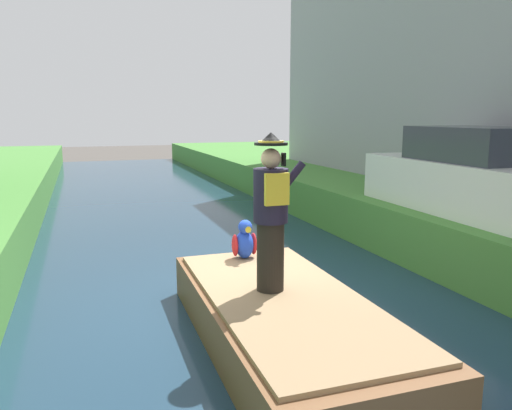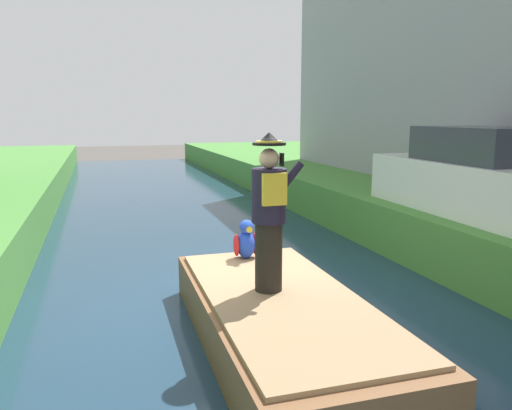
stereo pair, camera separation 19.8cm
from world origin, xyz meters
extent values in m
plane|color=#4C4742|center=(0.00, 0.00, 0.00)|extent=(80.00, 80.00, 0.00)
cube|color=#1E384C|center=(0.00, 0.00, 0.05)|extent=(6.27, 48.00, 0.10)
cube|color=brown|center=(0.00, -1.41, 0.38)|extent=(1.85, 4.22, 0.56)
cube|color=#997A56|center=(0.00, -1.41, 0.69)|extent=(1.71, 3.89, 0.05)
cylinder|color=black|center=(-0.09, -1.18, 1.12)|extent=(0.32, 0.32, 0.82)
cylinder|color=black|center=(-0.09, -1.18, 1.84)|extent=(0.40, 0.40, 0.62)
cube|color=gold|center=(-0.09, -1.37, 1.94)|extent=(0.28, 0.06, 0.36)
sphere|color=#DBA884|center=(-0.09, -1.18, 2.27)|extent=(0.23, 0.23, 0.23)
cylinder|color=black|center=(-0.09, -1.18, 2.43)|extent=(0.38, 0.38, 0.03)
cone|color=black|center=(-0.09, -1.18, 2.50)|extent=(0.26, 0.26, 0.12)
cylinder|color=gold|center=(-0.09, -1.18, 2.46)|extent=(0.29, 0.29, 0.02)
cylinder|color=black|center=(0.13, -1.22, 2.02)|extent=(0.38, 0.09, 0.43)
cube|color=black|center=(0.04, -1.24, 2.26)|extent=(0.03, 0.08, 0.15)
ellipsoid|color=blue|center=(0.03, 0.19, 0.91)|extent=(0.26, 0.32, 0.40)
sphere|color=blue|center=(0.03, 0.15, 1.18)|extent=(0.20, 0.20, 0.20)
cone|color=yellow|center=(0.03, 0.05, 1.17)|extent=(0.09, 0.09, 0.09)
ellipsoid|color=red|center=(-0.11, 0.19, 0.91)|extent=(0.08, 0.20, 0.32)
ellipsoid|color=red|center=(0.17, 0.19, 0.91)|extent=(0.08, 0.20, 0.32)
cube|color=white|center=(4.40, 0.75, 1.50)|extent=(1.78, 4.03, 0.90)
cube|color=#2D333D|center=(4.40, 0.55, 2.25)|extent=(1.49, 2.23, 0.60)
camera|label=1|loc=(-2.11, -6.41, 2.75)|focal=34.84mm
camera|label=2|loc=(-1.92, -6.47, 2.75)|focal=34.84mm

